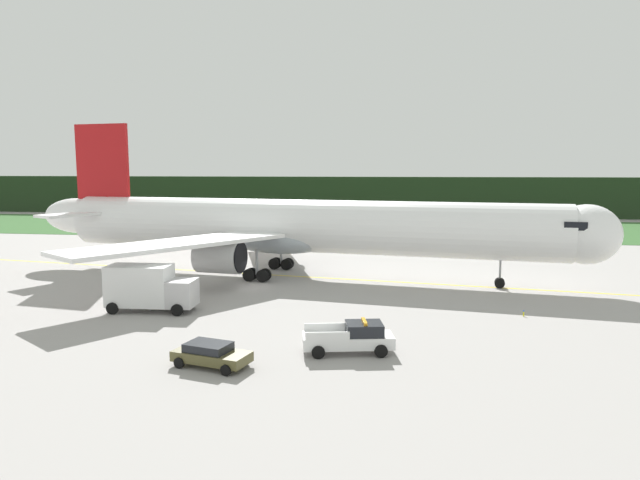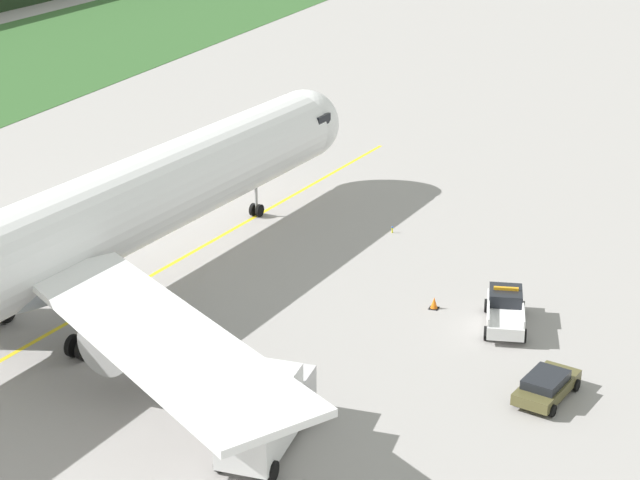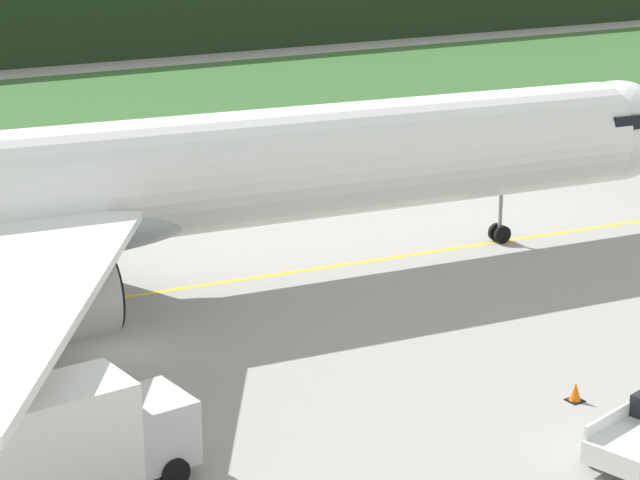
% 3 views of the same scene
% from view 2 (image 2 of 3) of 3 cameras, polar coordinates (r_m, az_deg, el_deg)
% --- Properties ---
extents(ground, '(320.00, 320.00, 0.00)m').
position_cam_2_polar(ground, '(55.05, -9.75, -6.51)').
color(ground, '#9A9693').
extents(taxiway_centerline_main, '(78.43, 10.99, 0.01)m').
position_cam_2_polar(taxiway_centerline_main, '(60.84, -12.79, -3.96)').
color(taxiway_centerline_main, yellow).
rests_on(taxiway_centerline_main, ground).
extents(airliner, '(59.08, 42.02, 15.48)m').
position_cam_2_polar(airliner, '(58.45, -13.64, 0.20)').
color(airliner, white).
rests_on(airliner, ground).
extents(ops_pickup_truck, '(5.58, 3.08, 1.94)m').
position_cam_2_polar(ops_pickup_truck, '(58.64, 10.04, -3.76)').
color(ops_pickup_truck, white).
rests_on(ops_pickup_truck, ground).
extents(catering_truck, '(6.72, 2.94, 3.66)m').
position_cam_2_polar(catering_truck, '(46.32, -3.00, -9.24)').
color(catering_truck, silver).
rests_on(catering_truck, ground).
extents(staff_car, '(4.53, 2.86, 1.30)m').
position_cam_2_polar(staff_car, '(51.72, 12.22, -7.73)').
color(staff_car, brown).
rests_on(staff_car, ground).
extents(apron_cone, '(0.54, 0.54, 0.68)m').
position_cam_2_polar(apron_cone, '(60.29, 6.22, -3.43)').
color(apron_cone, black).
rests_on(apron_cone, ground).
extents(taxiway_edge_light_east, '(0.12, 0.12, 0.46)m').
position_cam_2_polar(taxiway_edge_light_east, '(71.53, 3.95, 0.58)').
color(taxiway_edge_light_east, yellow).
rests_on(taxiway_edge_light_east, ground).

